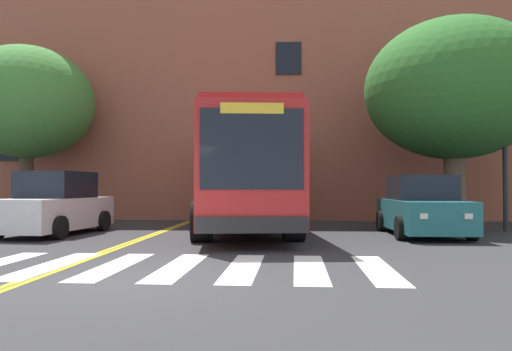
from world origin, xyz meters
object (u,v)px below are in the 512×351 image
object	(u,v)px
car_red_behind_bus	(260,198)
street_tree_curbside_small	(27,103)
traffic_light_overhead	(257,142)
city_bus	(243,172)
car_white_near_lane	(55,206)
street_tree_curbside_large	(454,90)
car_teal_far_lane	(422,208)

from	to	relation	value
car_red_behind_bus	street_tree_curbside_small	world-z (taller)	street_tree_curbside_small
street_tree_curbside_small	traffic_light_overhead	bearing A→B (deg)	-13.07
street_tree_curbside_small	city_bus	bearing A→B (deg)	-14.49
car_white_near_lane	street_tree_curbside_large	size ratio (longest dim) A/B	0.62
car_white_near_lane	car_teal_far_lane	xyz separation A→B (m)	(11.06, 0.43, -0.05)
car_teal_far_lane	street_tree_curbside_small	world-z (taller)	street_tree_curbside_small
city_bus	traffic_light_overhead	bearing A→B (deg)	16.14
car_teal_far_lane	street_tree_curbside_large	bearing A→B (deg)	53.51
traffic_light_overhead	street_tree_curbside_small	world-z (taller)	street_tree_curbside_small
city_bus	traffic_light_overhead	distance (m)	1.14
car_red_behind_bus	traffic_light_overhead	world-z (taller)	traffic_light_overhead
car_white_near_lane	street_tree_curbside_large	distance (m)	13.69
traffic_light_overhead	city_bus	bearing A→B (deg)	-163.86
city_bus	car_red_behind_bus	world-z (taller)	city_bus
traffic_light_overhead	street_tree_curbside_large	world-z (taller)	street_tree_curbside_large
car_white_near_lane	car_red_behind_bus	distance (m)	14.16
car_red_behind_bus	street_tree_curbside_large	distance (m)	13.18
car_teal_far_lane	street_tree_curbside_small	bearing A→B (deg)	164.42
city_bus	traffic_light_overhead	world-z (taller)	traffic_light_overhead
car_white_near_lane	car_teal_far_lane	bearing A→B (deg)	2.20
car_red_behind_bus	traffic_light_overhead	xyz separation A→B (m)	(0.47, -10.76, 2.20)
car_red_behind_bus	car_white_near_lane	bearing A→B (deg)	-113.03
traffic_light_overhead	street_tree_curbside_large	bearing A→B (deg)	4.39
car_white_near_lane	car_red_behind_bus	xyz separation A→B (m)	(5.54, 13.03, -0.07)
city_bus	car_red_behind_bus	size ratio (longest dim) A/B	2.95
street_tree_curbside_large	car_white_near_lane	bearing A→B (deg)	-167.70
car_white_near_lane	street_tree_curbside_small	bearing A→B (deg)	126.75
city_bus	car_white_near_lane	distance (m)	6.05
street_tree_curbside_large	street_tree_curbside_small	bearing A→B (deg)	174.19
city_bus	street_tree_curbside_large	distance (m)	7.82
car_teal_far_lane	car_red_behind_bus	distance (m)	13.76
car_teal_far_lane	car_red_behind_bus	xyz separation A→B (m)	(-5.52, 12.60, -0.03)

